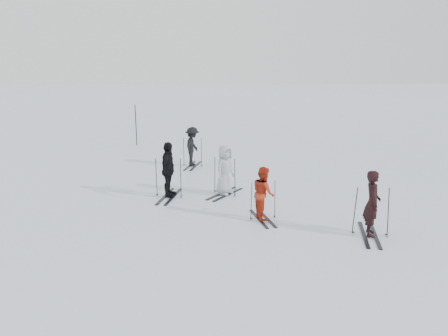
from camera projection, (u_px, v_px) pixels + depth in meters
name	position (u px, v px, depth m)	size (l,w,h in m)	color
ground	(227.00, 208.00, 13.31)	(120.00, 120.00, 0.00)	silver
skier_near_dark	(372.00, 204.00, 11.05)	(0.62, 0.41, 1.70)	black
skier_red	(263.00, 194.00, 12.22)	(0.73, 0.57, 1.50)	#AF2A13
skier_grey	(225.00, 170.00, 14.41)	(0.81, 0.53, 1.66)	#AEB2B8
skier_uphill_left	(168.00, 170.00, 14.12)	(1.06, 0.44, 1.80)	black
skier_uphill_far	(192.00, 147.00, 18.20)	(1.05, 0.61, 1.63)	black
skis_near_dark	(371.00, 211.00, 11.09)	(0.97, 1.82, 1.33)	black
skis_red	(263.00, 200.00, 12.26)	(0.83, 1.56, 1.14)	black
skis_grey	(225.00, 176.00, 14.45)	(0.94, 1.78, 1.30)	black
skis_uphill_left	(168.00, 177.00, 14.18)	(0.98, 1.84, 1.34)	black
skis_uphill_far	(193.00, 152.00, 18.25)	(0.91, 1.71, 1.25)	black
piste_marker	(136.00, 125.00, 22.51)	(0.05, 0.05, 2.10)	black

